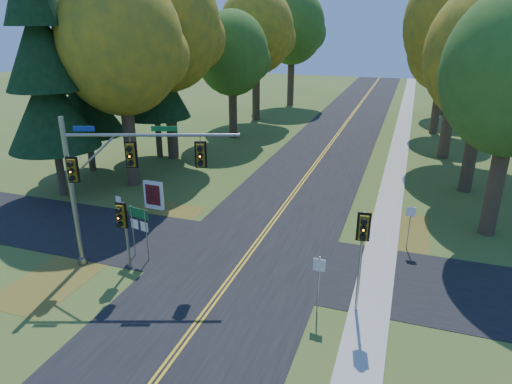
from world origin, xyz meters
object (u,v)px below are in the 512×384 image
(traffic_mast, at_px, (112,173))
(info_kiosk, at_px, (154,195))
(east_signal_pole, at_px, (362,238))
(route_sign_cluster, at_px, (139,222))

(traffic_mast, xyz_separation_m, info_kiosk, (-2.10, 6.47, -3.68))
(traffic_mast, bearing_deg, info_kiosk, 89.02)
(traffic_mast, relative_size, info_kiosk, 4.16)
(east_signal_pole, bearing_deg, traffic_mast, 172.39)
(route_sign_cluster, bearing_deg, info_kiosk, 126.91)
(east_signal_pole, height_order, route_sign_cluster, east_signal_pole)
(east_signal_pole, height_order, info_kiosk, east_signal_pole)
(traffic_mast, xyz_separation_m, route_sign_cluster, (0.54, 0.85, -2.68))
(traffic_mast, distance_m, route_sign_cluster, 2.87)
(east_signal_pole, relative_size, info_kiosk, 2.45)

